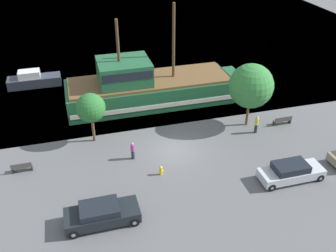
{
  "coord_description": "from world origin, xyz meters",
  "views": [
    {
      "loc": [
        -7.27,
        -24.41,
        18.14
      ],
      "look_at": [
        0.02,
        2.0,
        1.2
      ],
      "focal_mm": 40.0,
      "sensor_mm": 36.0,
      "label": 1
    }
  ],
  "objects": [
    {
      "name": "tree_row_east",
      "position": [
        -6.25,
        3.29,
        3.21
      ],
      "size": [
        2.46,
        2.46,
        4.45
      ],
      "color": "brown",
      "rests_on": "ground_plane"
    },
    {
      "name": "bench_promenade_west",
      "position": [
        10.82,
        1.33,
        0.44
      ],
      "size": [
        1.73,
        0.45,
        0.85
      ],
      "color": "#4C4742",
      "rests_on": "ground_plane"
    },
    {
      "name": "water_surface",
      "position": [
        0.0,
        44.0,
        0.0
      ],
      "size": [
        80.0,
        80.0,
        0.0
      ],
      "primitive_type": "plane",
      "color": "teal",
      "rests_on": "ground"
    },
    {
      "name": "ground_plane",
      "position": [
        0.0,
        0.0,
        0.0
      ],
      "size": [
        160.0,
        160.0,
        0.0
      ],
      "primitive_type": "plane",
      "color": "#5B5B5E"
    },
    {
      "name": "bench_promenade_east",
      "position": [
        -12.04,
        0.41,
        0.43
      ],
      "size": [
        1.53,
        0.45,
        0.85
      ],
      "color": "#4C4742",
      "rests_on": "ground_plane"
    },
    {
      "name": "pedestrian_walking_far",
      "position": [
        7.8,
        0.74,
        0.85
      ],
      "size": [
        0.32,
        0.32,
        1.68
      ],
      "color": "#232838",
      "rests_on": "ground_plane"
    },
    {
      "name": "fire_hydrant",
      "position": [
        -1.86,
        -2.75,
        0.41
      ],
      "size": [
        0.42,
        0.25,
        0.76
      ],
      "color": "yellow",
      "rests_on": "ground_plane"
    },
    {
      "name": "pirate_ship",
      "position": [
        -0.26,
        9.04,
        1.69
      ],
      "size": [
        17.87,
        5.44,
        9.84
      ],
      "color": "#1E5633",
      "rests_on": "water_surface"
    },
    {
      "name": "pedestrian_walking_near",
      "position": [
        -3.52,
        -0.19,
        0.76
      ],
      "size": [
        0.32,
        0.32,
        1.52
      ],
      "color": "#232838",
      "rests_on": "ground_plane"
    },
    {
      "name": "tree_row_mideast",
      "position": [
        7.61,
        2.22,
        3.94
      ],
      "size": [
        3.94,
        3.94,
        5.92
      ],
      "color": "brown",
      "rests_on": "ground_plane"
    },
    {
      "name": "parked_car_curb_rear",
      "position": [
        -6.75,
        -6.48,
        0.73
      ],
      "size": [
        4.78,
        1.99,
        1.45
      ],
      "color": "black",
      "rests_on": "ground_plane"
    },
    {
      "name": "parked_car_curb_front",
      "position": [
        7.29,
        -5.87,
        0.71
      ],
      "size": [
        4.84,
        1.81,
        1.44
      ],
      "color": "#B7BCC6",
      "rests_on": "ground_plane"
    },
    {
      "name": "moored_boat_dockside",
      "position": [
        -11.56,
        16.14,
        0.7
      ],
      "size": [
        5.67,
        1.85,
        1.81
      ],
      "color": "#2D333D",
      "rests_on": "water_surface"
    }
  ]
}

